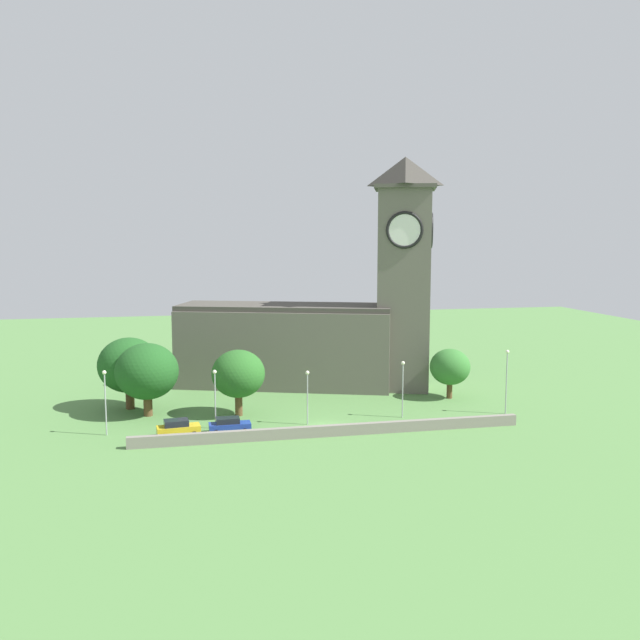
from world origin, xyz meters
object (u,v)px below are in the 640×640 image
Objects in this scene: church at (323,322)px; streetlamp_west_mid at (215,389)px; tree_churchyard at (450,367)px; streetlamp_east_mid at (403,380)px; tree_by_tower at (147,372)px; car_yellow at (178,428)px; streetlamp_east_end at (507,372)px; tree_riverside_west at (129,365)px; streetlamp_west_end at (105,392)px; tree_riverside_east at (238,374)px; streetlamp_central at (307,388)px; car_blue at (229,425)px.

streetlamp_west_mid is at bearing -130.94° from church.
tree_churchyard is (30.87, 7.91, -0.27)m from streetlamp_west_mid.
streetlamp_east_mid is 0.77× the size of tree_by_tower.
streetlamp_west_mid is 31.87m from tree_churchyard.
streetlamp_west_mid is (4.07, 2.28, 3.50)m from car_yellow.
church is 26.96m from streetlamp_east_end.
tree_riverside_west reaches higher than streetlamp_east_mid.
streetlamp_west_end is 15.41m from tree_riverside_east.
tree_riverside_east is at bearing -133.97° from church.
streetlamp_east_end is at bearing -4.46° from streetlamp_east_mid.
tree_riverside_east is (-7.23, 5.53, 0.81)m from streetlamp_central.
tree_by_tower is (-29.22, 6.93, 0.83)m from streetlamp_east_mid.
tree_by_tower is (-17.76, 7.60, 1.13)m from streetlamp_central.
tree_by_tower is (-38.40, -0.85, 1.16)m from tree_churchyard.
streetlamp_west_mid is at bearing 176.95° from streetlamp_central.
tree_by_tower is (-3.46, 9.34, 4.39)m from car_yellow.
streetlamp_west_mid reaches higher than car_blue.
streetlamp_east_end is (12.65, -0.99, 0.60)m from streetlamp_east_mid.
car_blue is 9.58m from streetlamp_central.
streetlamp_west_mid is at bearing -121.05° from tree_riverside_east.
streetlamp_west_end reaches higher than streetlamp_central.
tree_churchyard is at bearing 18.43° from car_blue.
car_blue is at bearing -161.57° from tree_churchyard.
tree_riverside_east reaches higher than tree_churchyard.
streetlamp_west_mid is at bearing 178.57° from streetlamp_east_end.
tree_churchyard is at bearing 16.26° from car_yellow.
streetlamp_west_mid is 14.79m from tree_riverside_west.
tree_riverside_east is (-31.35, 5.84, -0.09)m from streetlamp_east_end.
tree_by_tower is at bearing 136.84° from streetlamp_west_mid.
church is at bearing 133.15° from streetlamp_east_end.
streetlamp_east_mid is at bearing -14.56° from tree_riverside_east.
tree_riverside_west is at bearing 160.99° from streetlamp_east_mid.
tree_riverside_east is at bearing 165.44° from streetlamp_east_mid.
tree_churchyard reaches higher than streetlamp_central.
tree_by_tower is (-8.89, 8.99, 4.48)m from car_blue.
car_blue is 0.67× the size of streetlamp_east_mid.
tree_riverside_east is (14.53, 5.11, 0.32)m from streetlamp_west_end.
church reaches higher than streetlamp_east_end.
car_blue is 8.23m from tree_riverside_east.
tree_by_tower reaches higher than streetlamp_west_mid.
tree_by_tower is at bearing -59.56° from tree_riverside_west.
church is at bearing 45.95° from car_yellow.
tree_churchyard reaches higher than car_yellow.
car_blue is 0.73× the size of streetlamp_central.
tree_churchyard is at bearing 5.99° from tree_riverside_east.
car_blue is 13.41m from tree_by_tower.
streetlamp_east_mid is (25.77, 2.41, 3.56)m from car_yellow.
church is 26.59m from tree_by_tower.
car_blue is at bearing -125.73° from church.
streetlamp_east_end is 31.89m from tree_riverside_east.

